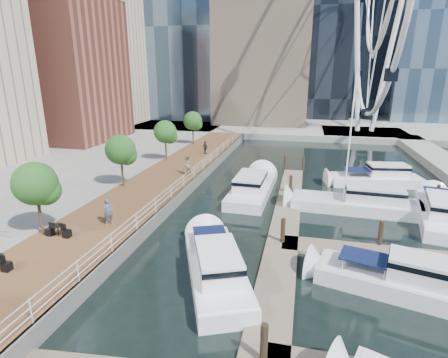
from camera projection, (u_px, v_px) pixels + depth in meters
ground at (202, 318)px, 15.66m from camera, size 520.00×520.00×0.00m
boardwalk at (154, 190)px, 31.47m from camera, size 6.00×60.00×1.00m
seawall at (185, 192)px, 30.82m from camera, size 0.25×60.00×1.00m
land_far at (294, 107)px, 110.66m from camera, size 200.00×114.00×1.00m
pier at (364, 134)px, 60.97m from camera, size 14.00×12.00×1.00m
railing at (184, 181)px, 30.54m from camera, size 0.10×60.00×1.05m
floating_docks at (360, 232)px, 23.09m from camera, size 16.00×34.00×2.60m
midrise_condos at (6, 50)px, 44.13m from camera, size 19.00×67.00×28.00m
street_trees at (120, 150)px, 29.97m from camera, size 2.60×42.60×4.60m
yacht_foreground at (400, 293)px, 17.45m from camera, size 9.27×4.61×2.15m
pedestrian_near at (108, 212)px, 22.86m from camera, size 0.74×0.75×1.75m
pedestrian_mid at (187, 165)px, 34.21m from camera, size 1.02×1.14×1.92m
pedestrian_far at (205, 148)px, 43.16m from camera, size 1.01×0.90×1.64m
moored_yachts at (348, 219)px, 26.36m from camera, size 19.85×32.34×11.50m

